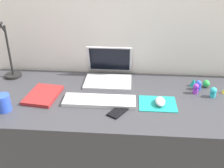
{
  "coord_description": "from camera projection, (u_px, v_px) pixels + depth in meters",
  "views": [
    {
      "loc": [
        0.08,
        -1.39,
        1.56
      ],
      "look_at": [
        -0.03,
        0.0,
        0.83
      ],
      "focal_mm": 44.07,
      "sensor_mm": 36.0,
      "label": 1
    }
  ],
  "objects": [
    {
      "name": "back_wall",
      "position": [
        120.0,
        80.0,
        1.99
      ],
      "size": [
        2.91,
        0.05,
        1.34
      ],
      "primitive_type": "cube",
      "color": "silver",
      "rests_on": "ground_plane"
    },
    {
      "name": "desk",
      "position": [
        116.0,
        147.0,
        1.79
      ],
      "size": [
        1.71,
        0.68,
        0.74
      ],
      "primitive_type": "cube",
      "color": "#38383D",
      "rests_on": "ground_plane"
    },
    {
      "name": "laptop",
      "position": [
        109.0,
        72.0,
        1.81
      ],
      "size": [
        0.3,
        0.27,
        0.21
      ],
      "color": "silver",
      "rests_on": "desk"
    },
    {
      "name": "keyboard",
      "position": [
        99.0,
        101.0,
        1.56
      ],
      "size": [
        0.41,
        0.13,
        0.02
      ],
      "primitive_type": "cube",
      "color": "silver",
      "rests_on": "desk"
    },
    {
      "name": "mousepad",
      "position": [
        158.0,
        104.0,
        1.55
      ],
      "size": [
        0.21,
        0.17,
        0.0
      ],
      "primitive_type": "cube",
      "color": "teal",
      "rests_on": "desk"
    },
    {
      "name": "mouse",
      "position": [
        160.0,
        101.0,
        1.54
      ],
      "size": [
        0.06,
        0.1,
        0.03
      ],
      "primitive_type": "ellipsoid",
      "color": "silver",
      "rests_on": "mousepad"
    },
    {
      "name": "cell_phone",
      "position": [
        118.0,
        111.0,
        1.48
      ],
      "size": [
        0.12,
        0.14,
        0.01
      ],
      "primitive_type": "cube",
      "rotation": [
        0.0,
        0.0,
        -0.56
      ],
      "color": "black",
      "rests_on": "desk"
    },
    {
      "name": "desk_lamp",
      "position": [
        7.0,
        52.0,
        1.75
      ],
      "size": [
        0.11,
        0.16,
        0.4
      ],
      "color": "black",
      "rests_on": "desk"
    },
    {
      "name": "notebook_pad",
      "position": [
        43.0,
        95.0,
        1.62
      ],
      "size": [
        0.2,
        0.26,
        0.02
      ],
      "primitive_type": "cube",
      "rotation": [
        0.0,
        0.0,
        -0.12
      ],
      "color": "maroon",
      "rests_on": "desk"
    },
    {
      "name": "coffee_mug",
      "position": [
        3.0,
        103.0,
        1.47
      ],
      "size": [
        0.08,
        0.08,
        0.09
      ],
      "primitive_type": "cylinder",
      "color": "blue",
      "rests_on": "desk"
    },
    {
      "name": "toy_figurine_purple",
      "position": [
        196.0,
        88.0,
        1.65
      ],
      "size": [
        0.03,
        0.03,
        0.06
      ],
      "color": "purple",
      "rests_on": "desk"
    },
    {
      "name": "toy_figurine_green",
      "position": [
        206.0,
        84.0,
        1.72
      ],
      "size": [
        0.04,
        0.04,
        0.05
      ],
      "primitive_type": "ellipsoid",
      "color": "green",
      "rests_on": "desk"
    },
    {
      "name": "toy_figurine_blue",
      "position": [
        198.0,
        85.0,
        1.69
      ],
      "size": [
        0.04,
        0.04,
        0.06
      ],
      "color": "blue",
      "rests_on": "desk"
    },
    {
      "name": "toy_figurine_cyan",
      "position": [
        213.0,
        92.0,
        1.61
      ],
      "size": [
        0.04,
        0.04,
        0.06
      ],
      "color": "#28B7CC",
      "rests_on": "desk"
    },
    {
      "name": "toy_figurine_teal",
      "position": [
        194.0,
        82.0,
        1.74
      ],
      "size": [
        0.05,
        0.05,
        0.05
      ],
      "primitive_type": "cone",
      "color": "teal",
      "rests_on": "desk"
    }
  ]
}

